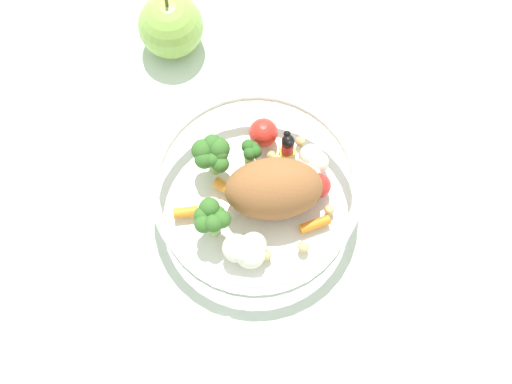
{
  "coord_description": "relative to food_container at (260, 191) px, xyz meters",
  "views": [
    {
      "loc": [
        -0.3,
        0.05,
        0.72
      ],
      "look_at": [
        -0.01,
        -0.0,
        0.03
      ],
      "focal_mm": 51.57,
      "sensor_mm": 36.0,
      "label": 1
    }
  ],
  "objects": [
    {
      "name": "loose_apple",
      "position": [
        0.21,
        0.07,
        0.01
      ],
      "size": [
        0.07,
        0.07,
        0.09
      ],
      "color": "#8CB74C",
      "rests_on": "ground_plane"
    },
    {
      "name": "food_container",
      "position": [
        0.0,
        0.0,
        0.0
      ],
      "size": [
        0.21,
        0.21,
        0.07
      ],
      "color": "white",
      "rests_on": "ground_plane"
    },
    {
      "name": "ground_plane",
      "position": [
        0.02,
        0.0,
        -0.03
      ],
      "size": [
        2.4,
        2.4,
        0.0
      ],
      "primitive_type": "plane",
      "color": "silver"
    }
  ]
}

